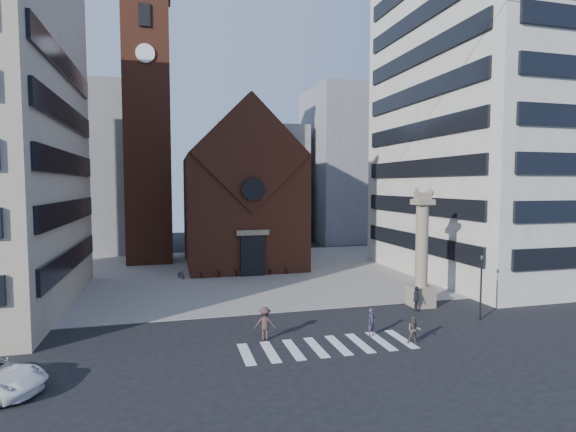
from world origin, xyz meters
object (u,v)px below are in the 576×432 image
object	(u,v)px
lion_column	(422,260)
pedestrian_0	(372,322)
scooter_0	(181,274)
pedestrian_1	(414,330)
pedestrian_2	(416,299)
traffic_light	(481,286)

from	to	relation	value
lion_column	pedestrian_0	distance (m)	8.55
lion_column	scooter_0	world-z (taller)	lion_column
lion_column	scooter_0	distance (m)	22.32
pedestrian_1	scooter_0	xyz separation A→B (m)	(-12.23, 21.21, -0.34)
pedestrian_2	scooter_0	distance (m)	22.10
pedestrian_1	scooter_0	distance (m)	24.49
traffic_light	pedestrian_1	world-z (taller)	traffic_light
pedestrian_0	pedestrian_1	xyz separation A→B (m)	(1.73, -1.80, -0.03)
pedestrian_2	traffic_light	bearing A→B (deg)	-114.67
traffic_light	pedestrian_0	distance (m)	8.54
lion_column	pedestrian_1	xyz separation A→B (m)	(-4.62, -6.88, -2.67)
pedestrian_2	pedestrian_1	bearing A→B (deg)	167.80
scooter_0	lion_column	bearing A→B (deg)	-61.78
traffic_light	pedestrian_2	distance (m)	4.42
traffic_light	scooter_0	xyz separation A→B (m)	(-18.84, 18.33, -1.84)
pedestrian_0	traffic_light	bearing A→B (deg)	-20.61
pedestrian_0	scooter_0	size ratio (longest dim) A/B	1.09
lion_column	pedestrian_2	xyz separation A→B (m)	(-1.01, -1.07, -2.57)
pedestrian_0	pedestrian_2	world-z (taller)	pedestrian_2
pedestrian_0	scooter_0	distance (m)	22.07
pedestrian_1	pedestrian_2	bearing A→B (deg)	84.17
pedestrian_1	traffic_light	bearing A→B (deg)	49.58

